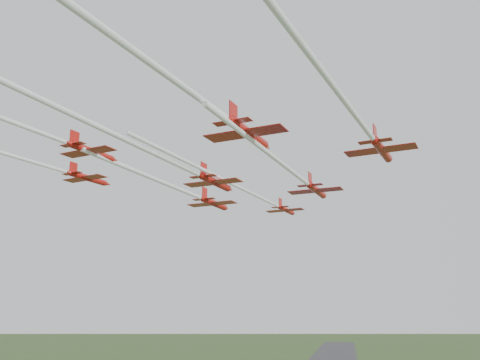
% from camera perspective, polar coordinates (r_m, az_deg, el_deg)
% --- Properties ---
extents(jet_lead, '(17.54, 58.20, 2.37)m').
position_cam_1_polar(jet_lead, '(97.88, 1.63, -1.61)').
color(jet_lead, red).
extents(jet_row2_left, '(13.72, 44.69, 2.91)m').
position_cam_1_polar(jet_row2_left, '(97.60, -5.08, -1.56)').
color(jet_row2_left, red).
extents(jet_row2_right, '(13.44, 46.64, 2.70)m').
position_cam_1_polar(jet_row2_right, '(81.03, 6.30, 0.35)').
color(jet_row2_right, red).
extents(jet_row3_left, '(15.59, 40.62, 2.52)m').
position_cam_1_polar(jet_row3_left, '(91.58, -19.69, 1.35)').
color(jet_row3_left, red).
extents(jet_row3_mid, '(19.19, 65.59, 2.84)m').
position_cam_1_polar(jet_row3_mid, '(71.75, -9.03, 2.77)').
color(jet_row3_mid, red).
extents(jet_row3_right, '(15.10, 45.64, 2.74)m').
position_cam_1_polar(jet_row3_right, '(63.54, 13.16, 5.47)').
color(jet_row3_right, red).
extents(jet_row4_left, '(15.61, 44.62, 2.42)m').
position_cam_1_polar(jet_row4_left, '(68.64, -21.37, 5.08)').
color(jet_row4_left, red).
extents(jet_row4_right, '(20.64, 68.94, 2.96)m').
position_cam_1_polar(jet_row4_right, '(48.86, -8.17, 11.32)').
color(jet_row4_right, red).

